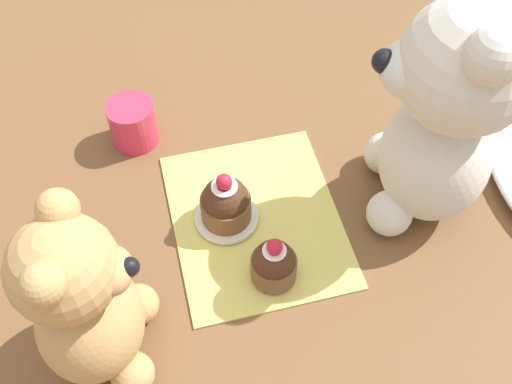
{
  "coord_description": "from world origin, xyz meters",
  "views": [
    {
      "loc": [
        0.39,
        -0.1,
        0.6
      ],
      "look_at": [
        0.0,
        0.0,
        0.06
      ],
      "focal_mm": 42.0,
      "sensor_mm": 36.0,
      "label": 1
    }
  ],
  "objects_px": {
    "teddy_bear_cream": "(446,114)",
    "juice_glass": "(133,123)",
    "cupcake_near_tan_bear": "(226,202)",
    "saucer_plate": "(227,217)",
    "teddy_bear_tan": "(86,304)",
    "cupcake_near_cream_bear": "(276,263)"
  },
  "relations": [
    {
      "from": "teddy_bear_cream",
      "to": "cupcake_near_tan_bear",
      "type": "bearing_deg",
      "value": -77.08
    },
    {
      "from": "cupcake_near_cream_bear",
      "to": "saucer_plate",
      "type": "relative_size",
      "value": 0.9
    },
    {
      "from": "cupcake_near_cream_bear",
      "to": "cupcake_near_tan_bear",
      "type": "xyz_separation_m",
      "value": [
        -0.09,
        -0.04,
        0.01
      ]
    },
    {
      "from": "teddy_bear_cream",
      "to": "juice_glass",
      "type": "relative_size",
      "value": 4.8
    },
    {
      "from": "cupcake_near_cream_bear",
      "to": "saucer_plate",
      "type": "xyz_separation_m",
      "value": [
        -0.09,
        -0.04,
        -0.02
      ]
    },
    {
      "from": "cupcake_near_tan_bear",
      "to": "teddy_bear_tan",
      "type": "bearing_deg",
      "value": -50.95
    },
    {
      "from": "teddy_bear_tan",
      "to": "saucer_plate",
      "type": "height_order",
      "value": "teddy_bear_tan"
    },
    {
      "from": "teddy_bear_cream",
      "to": "saucer_plate",
      "type": "height_order",
      "value": "teddy_bear_cream"
    },
    {
      "from": "cupcake_near_tan_bear",
      "to": "juice_glass",
      "type": "distance_m",
      "value": 0.18
    },
    {
      "from": "teddy_bear_tan",
      "to": "juice_glass",
      "type": "xyz_separation_m",
      "value": [
        -0.28,
        0.07,
        -0.07
      ]
    },
    {
      "from": "teddy_bear_tan",
      "to": "saucer_plate",
      "type": "relative_size",
      "value": 2.92
    },
    {
      "from": "cupcake_near_cream_bear",
      "to": "teddy_bear_tan",
      "type": "bearing_deg",
      "value": -78.75
    },
    {
      "from": "saucer_plate",
      "to": "juice_glass",
      "type": "distance_m",
      "value": 0.18
    },
    {
      "from": "saucer_plate",
      "to": "cupcake_near_cream_bear",
      "type": "bearing_deg",
      "value": 23.09
    },
    {
      "from": "saucer_plate",
      "to": "juice_glass",
      "type": "height_order",
      "value": "juice_glass"
    },
    {
      "from": "saucer_plate",
      "to": "juice_glass",
      "type": "bearing_deg",
      "value": -150.5
    },
    {
      "from": "cupcake_near_cream_bear",
      "to": "saucer_plate",
      "type": "height_order",
      "value": "cupcake_near_cream_bear"
    },
    {
      "from": "teddy_bear_cream",
      "to": "juice_glass",
      "type": "xyz_separation_m",
      "value": [
        -0.18,
        -0.32,
        -0.12
      ]
    },
    {
      "from": "teddy_bear_cream",
      "to": "juice_glass",
      "type": "height_order",
      "value": "teddy_bear_cream"
    },
    {
      "from": "teddy_bear_tan",
      "to": "saucer_plate",
      "type": "bearing_deg",
      "value": -39.11
    },
    {
      "from": "teddy_bear_tan",
      "to": "cupcake_near_tan_bear",
      "type": "height_order",
      "value": "teddy_bear_tan"
    },
    {
      "from": "teddy_bear_tan",
      "to": "teddy_bear_cream",
      "type": "bearing_deg",
      "value": -63.4
    }
  ]
}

